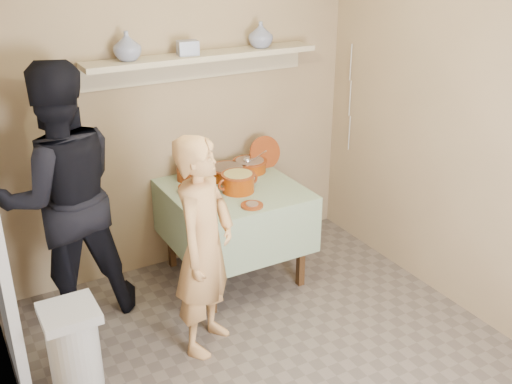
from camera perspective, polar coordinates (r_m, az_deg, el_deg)
ground at (r=3.88m, az=3.67°, el=-17.43°), size 3.50×3.50×0.00m
plate_stack_a at (r=4.66m, az=-6.75°, el=2.17°), size 0.14×0.14×0.18m
plate_stack_b at (r=4.70m, az=-5.88°, el=2.50°), size 0.17×0.17×0.20m
bowl_stack at (r=4.32m, az=-4.85°, el=0.17°), size 0.14×0.14×0.14m
empty_bowl at (r=4.46m, az=-6.32°, el=0.27°), size 0.17×0.17×0.05m
propped_lid at (r=4.90m, az=0.85°, el=3.77°), size 0.28×0.10×0.27m
vase_right at (r=4.71m, az=0.45°, el=14.75°), size 0.23×0.23×0.20m
vase_left at (r=4.31m, az=-12.18°, el=13.44°), size 0.27×0.27×0.20m
ceramic_box at (r=4.45m, az=-6.52°, el=13.47°), size 0.16×0.12×0.10m
person_cook at (r=3.77m, az=-4.94°, el=-5.22°), size 0.63×0.61×1.46m
person_helper at (r=4.21m, az=-18.02°, el=-0.41°), size 0.90×0.70×1.83m
room_shell at (r=3.07m, az=4.45°, el=5.86°), size 3.04×3.54×2.62m
serving_table at (r=4.57m, az=-2.16°, el=-0.97°), size 0.97×0.97×0.76m
cazuela_meat_a at (r=4.68m, az=-2.77°, el=1.97°), size 0.30×0.30×0.10m
cazuela_meat_b at (r=4.81m, az=-0.60°, el=2.62°), size 0.28×0.28×0.10m
ladle at (r=4.75m, az=-0.77°, el=3.00°), size 0.08×0.26×0.19m
cazuela_rice at (r=4.43m, az=-1.71°, el=1.07°), size 0.33×0.25×0.14m
front_plate at (r=4.21m, az=-0.39°, el=-1.26°), size 0.16×0.16×0.03m
wall_shelf at (r=4.56m, az=-5.14°, el=12.51°), size 1.80×0.25×0.21m
trash_bin at (r=3.81m, az=-16.95°, el=-14.02°), size 0.32×0.32×0.56m
electrical_cord at (r=5.16m, az=8.95°, el=8.80°), size 0.01×0.05×0.90m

